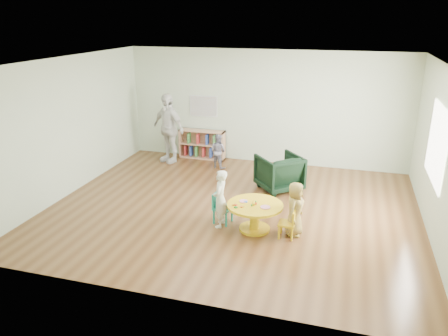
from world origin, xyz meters
name	(u,v)px	position (x,y,z in m)	size (l,w,h in m)	color
room	(234,113)	(0.01, 0.00, 1.89)	(7.10, 7.00, 2.80)	#57351B
activity_table	(255,212)	(0.60, -0.76, 0.34)	(0.97, 0.97, 0.53)	gold
kid_chair_left	(221,207)	(-0.06, -0.63, 0.31)	(0.35, 0.35, 0.57)	#198D75
kid_chair_right	(289,223)	(1.21, -0.87, 0.27)	(0.28, 0.28, 0.51)	gold
bookshelf	(202,144)	(-1.61, 2.86, 0.37)	(1.20, 0.30, 0.75)	tan
alphabet_poster	(203,106)	(-1.60, 2.98, 1.35)	(0.74, 0.01, 0.54)	silver
armchair	(279,172)	(0.69, 1.22, 0.39)	(0.83, 0.85, 0.77)	black
child_left	(220,199)	(-0.03, -0.77, 0.52)	(0.38, 0.25, 1.05)	silver
child_right	(295,209)	(1.28, -0.73, 0.47)	(0.46, 0.30, 0.95)	yellow
toddler	(218,151)	(-0.98, 2.22, 0.43)	(0.41, 0.32, 0.85)	#1B1A42
adult_caretaker	(168,128)	(-2.33, 2.34, 0.88)	(1.03, 0.43, 1.75)	white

